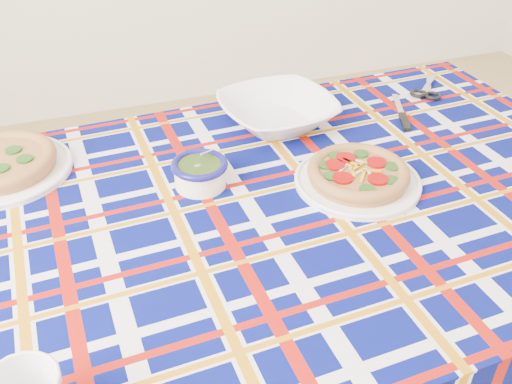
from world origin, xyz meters
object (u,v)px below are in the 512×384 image
object	(u,v)px
main_focaccia_plate	(358,173)
serving_bowl	(278,112)
dining_table	(284,229)
pesto_bowl	(200,171)

from	to	relation	value
main_focaccia_plate	serving_bowl	xyz separation A→B (m)	(-0.06, 0.30, 0.01)
dining_table	serving_bowl	world-z (taller)	serving_bowl
dining_table	main_focaccia_plate	distance (m)	0.19
dining_table	pesto_bowl	size ratio (longest dim) A/B	13.01
main_focaccia_plate	pesto_bowl	size ratio (longest dim) A/B	2.32
main_focaccia_plate	serving_bowl	distance (m)	0.30
dining_table	pesto_bowl	distance (m)	0.21
pesto_bowl	main_focaccia_plate	bearing A→B (deg)	-18.35
serving_bowl	main_focaccia_plate	bearing A→B (deg)	-77.84
dining_table	pesto_bowl	bearing A→B (deg)	140.15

